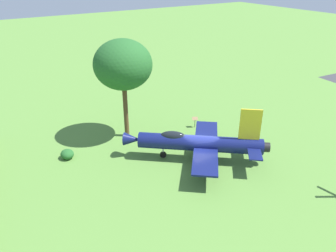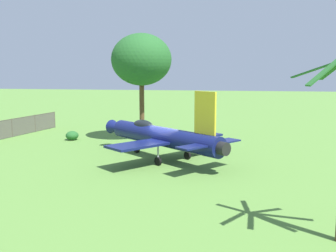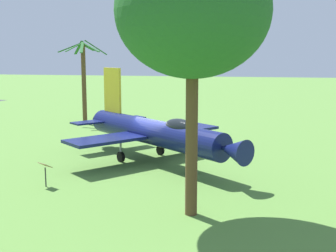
% 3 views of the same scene
% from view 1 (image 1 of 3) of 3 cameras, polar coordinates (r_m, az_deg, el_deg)
% --- Properties ---
extents(ground_plane, '(200.00, 200.00, 0.00)m').
position_cam_1_polar(ground_plane, '(30.25, 5.38, -5.84)').
color(ground_plane, '#568438').
extents(display_jet, '(11.28, 10.05, 5.21)m').
position_cam_1_polar(display_jet, '(29.35, 4.91, -2.87)').
color(display_jet, '#111951').
rests_on(display_jet, ground_plane).
extents(shade_tree, '(5.56, 5.62, 9.92)m').
position_cam_1_polar(shade_tree, '(31.67, -7.80, 10.42)').
color(shade_tree, brown).
rests_on(shade_tree, ground_plane).
extents(shrub_near_fence, '(1.18, 1.32, 0.85)m').
position_cam_1_polar(shrub_near_fence, '(31.51, -17.03, -4.67)').
color(shrub_near_fence, '#235B26').
rests_on(shrub_near_fence, ground_plane).
extents(info_plaque, '(0.72, 0.63, 1.14)m').
position_cam_1_polar(info_plaque, '(35.71, 4.68, 1.06)').
color(info_plaque, '#333333').
rests_on(info_plaque, ground_plane).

